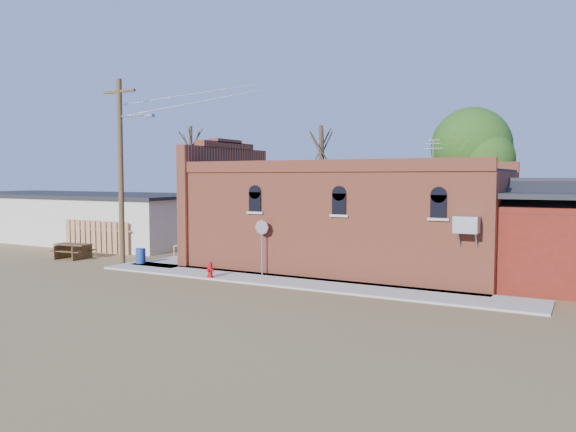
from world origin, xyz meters
The scene contains 15 objects.
ground centered at (0.00, 0.00, 0.00)m, with size 120.00×120.00×0.00m, color brown.
sidewalk_south centered at (1.50, 0.90, 0.04)m, with size 19.00×2.20×0.08m, color #9E9991.
sidewalk_west centered at (-6.30, 6.00, 0.04)m, with size 2.60×10.00×0.08m, color #9E9991.
brick_bar centered at (1.64, 5.49, 2.34)m, with size 16.40×7.97×6.30m.
red_shed centered at (11.50, 5.50, 2.27)m, with size 5.40×6.40×4.30m.
storage_building centered at (-19.00, 8.00, 1.60)m, with size 20.40×8.40×3.17m.
wood_fence centered at (-12.80, 3.80, 0.90)m, with size 5.20×0.10×1.80m, color #9E6647, non-canonical shape.
utility_pole centered at (-8.14, 1.20, 4.77)m, with size 3.12×0.26×9.00m.
tree_bare_near centered at (-3.00, 13.00, 5.96)m, with size 2.80×2.80×7.65m.
tree_bare_far centered at (-14.00, 14.00, 6.36)m, with size 2.80×2.80×8.16m.
tree_leafy centered at (6.00, 13.50, 5.93)m, with size 4.40×4.40×8.15m.
fire_hydrant centered at (-2.01, 0.00, 0.41)m, with size 0.37×0.35×0.66m.
stop_sign centered at (-0.45, 1.63, 1.90)m, with size 0.65×0.09×2.37m.
trash_barrel centered at (-7.30, 1.50, 0.44)m, with size 0.47×0.47×0.73m, color navy.
picnic_table centered at (-11.89, 1.37, 0.51)m, with size 2.04×1.63×0.79m.
Camera 1 is at (11.99, -18.94, 4.29)m, focal length 35.00 mm.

